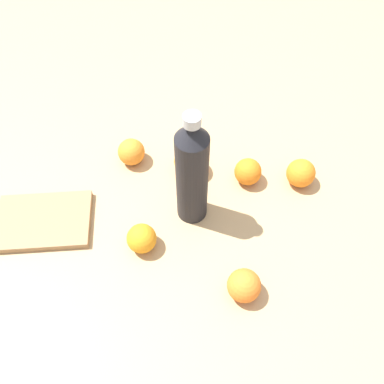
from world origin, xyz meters
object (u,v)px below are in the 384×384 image
orange_5 (301,173)px  water_bottle (192,173)px  orange_1 (248,172)px  cutting_board (44,221)px  orange_2 (189,161)px  orange_4 (142,238)px  orange_0 (131,152)px  orange_3 (244,286)px

orange_5 → water_bottle: bearing=0.2°
orange_1 → orange_5: 0.13m
water_bottle → cutting_board: water_bottle is taller
orange_2 → orange_4: orange_2 is taller
water_bottle → cutting_board: (0.34, -0.08, -0.14)m
orange_2 → orange_5: size_ratio=1.09×
orange_0 → orange_1: 0.30m
water_bottle → orange_5: water_bottle is taller
orange_1 → orange_5: bearing=159.3°
orange_0 → orange_2: (-0.13, 0.08, 0.00)m
water_bottle → orange_2: size_ratio=4.09×
orange_2 → orange_0: bearing=-31.1°
orange_1 → cutting_board: bearing=-3.4°
orange_0 → orange_1: (-0.26, 0.15, -0.00)m
orange_4 → orange_0: bearing=-98.2°
water_bottle → orange_4: 0.19m
orange_5 → orange_4: bearing=7.4°
orange_1 → orange_5: size_ratio=0.95×
orange_0 → orange_3: orange_3 is taller
orange_0 → orange_2: orange_2 is taller
water_bottle → orange_5: bearing=66.4°
water_bottle → orange_2: (-0.03, -0.12, -0.11)m
orange_0 → orange_5: bearing=152.6°
orange_0 → orange_1: orange_0 is taller
orange_2 → cutting_board: size_ratio=0.36×
orange_2 → orange_4: size_ratio=1.16×
water_bottle → orange_5: (-0.28, -0.00, -0.11)m
orange_2 → orange_5: 0.27m
orange_1 → orange_5: orange_5 is taller
orange_0 → orange_5: 0.43m
orange_2 → orange_4: bearing=46.0°
orange_1 → orange_4: 0.31m
orange_4 → orange_5: bearing=-172.6°
orange_4 → orange_2: bearing=-134.0°
orange_0 → orange_3: size_ratio=0.97×
orange_1 → orange_3: size_ratio=0.95×
orange_4 → cutting_board: bearing=-32.3°
water_bottle → orange_5: size_ratio=4.47×
orange_0 → orange_4: orange_0 is taller
orange_2 → cutting_board: bearing=6.5°
orange_2 → cutting_board: (0.37, 0.04, -0.03)m
orange_0 → orange_4: 0.25m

